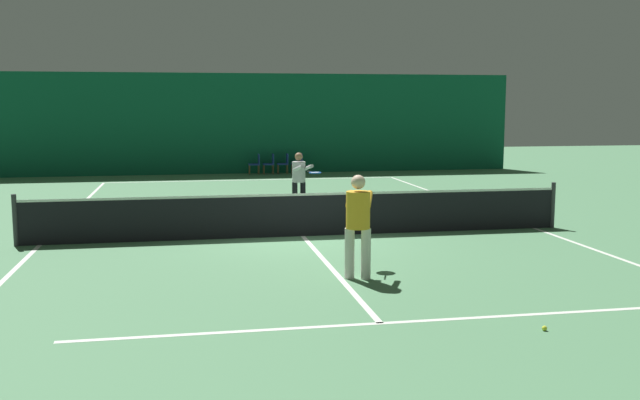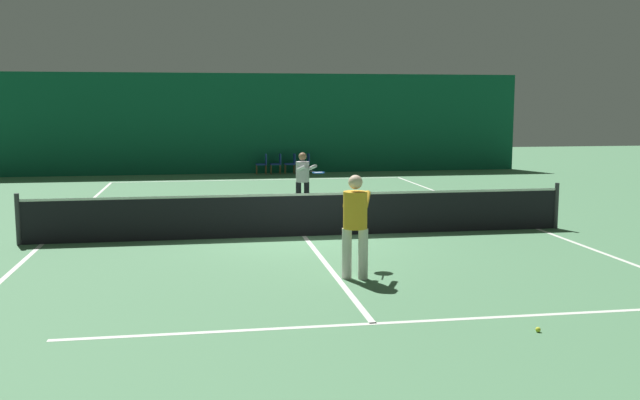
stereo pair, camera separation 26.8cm
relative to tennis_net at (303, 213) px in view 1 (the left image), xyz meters
name	(u,v)px [view 1 (the left image)]	position (x,y,z in m)	size (l,w,h in m)	color
ground_plane	(303,236)	(0.00, 0.00, -0.51)	(60.00, 60.00, 0.00)	#4C7F56
backdrop_curtain	(246,124)	(0.00, 14.61, 1.56)	(23.00, 0.12, 4.15)	#0F5138
court_line_baseline_far	(253,180)	(0.00, 11.90, -0.51)	(11.00, 0.10, 0.00)	silver
court_line_service_far	(269,198)	(0.00, 6.40, -0.51)	(8.25, 0.10, 0.00)	silver
court_line_service_near	(380,323)	(0.00, -6.40, -0.51)	(8.25, 0.10, 0.00)	silver
court_line_sideline_left	(40,245)	(-5.50, 0.00, -0.51)	(0.10, 23.80, 0.00)	silver
court_line_sideline_right	(534,228)	(5.50, 0.00, -0.51)	(0.10, 23.80, 0.00)	silver
court_line_centre	(303,236)	(0.00, 0.00, -0.51)	(0.10, 12.80, 0.00)	silver
tennis_net	(303,213)	(0.00, 0.00, 0.00)	(12.00, 0.10, 1.07)	black
player_near	(358,218)	(0.29, -3.93, 0.50)	(0.77, 1.43, 1.74)	beige
player_far	(300,177)	(0.54, 3.82, 0.41)	(0.72, 1.35, 1.58)	black
courtside_chair_0	(256,163)	(0.33, 14.06, -0.03)	(0.44, 0.44, 0.84)	brown
courtside_chair_1	(270,162)	(0.92, 14.06, -0.03)	(0.44, 0.44, 0.84)	brown
courtside_chair_2	(284,162)	(1.52, 14.06, -0.03)	(0.44, 0.44, 0.84)	brown
courtside_chair_3	(298,162)	(2.11, 14.06, -0.03)	(0.44, 0.44, 0.84)	brown
tennis_ball	(545,328)	(1.99, -7.09, -0.48)	(0.07, 0.07, 0.07)	#D1DB33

